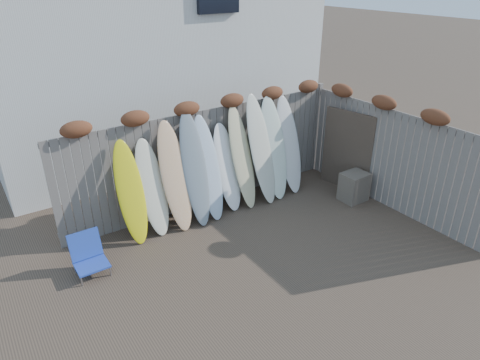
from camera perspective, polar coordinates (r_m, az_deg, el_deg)
ground at (r=7.41m, az=5.30°, el=-10.40°), size 80.00×80.00×0.00m
back_fence at (r=8.58m, az=-4.16°, el=4.13°), size 6.05×0.28×2.24m
right_fence at (r=8.98m, az=19.63°, el=3.36°), size 0.28×4.40×2.24m
house at (r=11.91m, az=-13.20°, el=19.85°), size 8.50×5.50×6.33m
beach_chair at (r=7.36m, az=-19.56°, el=-9.39°), size 0.50×0.53×0.66m
wooden_crate at (r=9.29m, az=14.95°, el=-0.88°), size 0.53×0.45×0.62m
lattice_panel at (r=9.57m, az=14.08°, el=3.81°), size 0.29×1.15×1.75m
surfboard_0 at (r=7.70m, az=-14.37°, el=-1.67°), size 0.50×0.67×1.82m
surfboard_1 at (r=7.85m, az=-11.62°, el=-1.05°), size 0.52×0.65×1.76m
surfboard_2 at (r=7.90m, az=-8.67°, el=0.43°), size 0.52×0.71×2.01m
surfboard_3 at (r=8.01m, az=-6.04°, el=1.43°), size 0.54×0.79×2.12m
surfboard_4 at (r=8.18m, az=-4.24°, el=1.53°), size 0.48×0.71×1.99m
surfboard_5 at (r=8.51m, az=-1.71°, el=1.67°), size 0.54×0.65×1.74m
surfboard_6 at (r=8.57m, az=0.27°, el=2.97°), size 0.51×0.75×2.04m
surfboard_7 at (r=8.75m, az=2.84°, el=4.04°), size 0.61×0.82×2.21m
surfboard_8 at (r=8.97m, az=4.54°, el=4.20°), size 0.62×0.79×2.10m
surfboard_9 at (r=9.26m, az=6.54°, el=4.65°), size 0.54×0.73×2.05m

